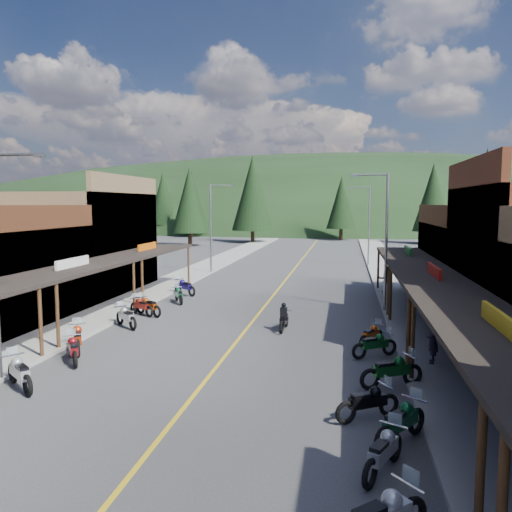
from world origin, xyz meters
The scene contains 37 objects.
ground centered at (0.00, 0.00, 0.00)m, with size 220.00×220.00×0.00m, color #38383A.
centerline centered at (0.00, 20.00, 0.01)m, with size 0.15×90.00×0.01m, color gold.
sidewalk_west centered at (-8.70, 20.00, 0.07)m, with size 3.40×94.00×0.15m, color gray.
sidewalk_east centered at (8.70, 20.00, 0.07)m, with size 3.40×94.00×0.15m, color gray.
shop_west_3 centered at (-13.78, 11.30, 3.52)m, with size 10.90×10.20×8.20m.
shop_east_3 centered at (13.75, 11.30, 2.53)m, with size 10.90×10.20×6.20m.
streetlight_1 centered at (-6.95, 22.00, 4.46)m, with size 2.16×0.18×8.00m.
streetlight_2 centered at (6.95, 8.00, 4.46)m, with size 2.16×0.18×8.00m.
streetlight_3 centered at (6.95, 30.00, 4.46)m, with size 2.16×0.18×8.00m.
ridge_hill centered at (0.00, 135.00, 0.00)m, with size 310.00×140.00×60.00m, color black.
pine_0 centered at (-40.00, 62.00, 6.48)m, with size 5.04×5.04×11.00m.
pine_1 centered at (-24.00, 70.00, 7.24)m, with size 5.88×5.88×12.50m.
pine_2 centered at (-10.00, 58.00, 7.99)m, with size 6.72×6.72×14.00m.
pine_3 centered at (4.00, 66.00, 6.48)m, with size 5.04×5.04×11.00m.
pine_4 centered at (18.00, 60.00, 7.24)m, with size 5.88×5.88×12.50m.
pine_7 centered at (-32.00, 76.00, 7.24)m, with size 5.88×5.88×12.50m.
pine_8 centered at (-22.00, 40.00, 5.98)m, with size 4.48×4.48×10.00m.
pine_9 centered at (24.00, 45.00, 6.38)m, with size 4.93×4.93×10.80m.
pine_10 centered at (-18.00, 50.00, 6.78)m, with size 5.38×5.38×11.60m.
pine_11 centered at (20.00, 38.00, 7.19)m, with size 5.82×5.82×12.40m.
bike_west_5 centered at (-5.92, -6.57, 0.65)m, with size 0.76×2.28×1.30m, color #A7A7AC, non-canonical shape.
bike_west_6 centered at (-5.68, -3.61, 0.60)m, with size 0.69×2.08×1.19m, color maroon, non-canonical shape.
bike_west_7 centered at (-6.29, -2.22, 0.65)m, with size 0.76×2.27×1.30m, color #AE2E0C, non-canonical shape.
bike_west_8 centered at (-6.08, 2.06, 0.61)m, with size 0.72×2.15×1.23m, color #A8A9AD, non-canonical shape.
bike_west_9 centered at (-6.00, 4.79, 0.61)m, with size 0.71×2.14×1.22m, color #9E350B, non-canonical shape.
bike_west_10 centered at (-6.43, 4.82, 0.58)m, with size 0.67×2.02×1.16m, color maroon, non-canonical shape.
bike_west_11 centered at (-5.51, 8.54, 0.57)m, with size 0.66×1.99×1.14m, color #0E4726, non-canonical shape.
bike_west_12 centered at (-6.01, 11.25, 0.64)m, with size 0.75×2.24×1.28m, color navy, non-canonical shape.
bike_east_3 centered at (5.76, -9.84, 0.60)m, with size 0.70×2.10×1.20m, color #9C9EA2, non-canonical shape.
bike_east_4 centered at (6.32, -8.25, 0.65)m, with size 0.75×2.26×1.29m, color #0E4625, non-canonical shape.
bike_east_5 centered at (5.54, -6.91, 0.59)m, with size 0.69×2.07×1.18m, color black, non-canonical shape.
bike_east_6 centered at (6.44, -4.15, 0.66)m, with size 0.77×2.31×1.32m, color #0D4318, non-canonical shape.
bike_east_7 centered at (6.06, -0.77, 0.59)m, with size 0.69×2.07×1.18m, color #0E461C, non-canonical shape.
bike_east_8 centered at (6.01, 0.88, 0.54)m, with size 0.64×1.91×1.09m, color #B3470C, non-canonical shape.
rider_on_bike centered at (1.88, 2.91, 0.58)m, with size 0.74×1.93×1.45m.
pedestrian_east_a centered at (8.19, -1.54, 1.03)m, with size 0.64×0.42×1.76m, color black.
pedestrian_east_b centered at (7.60, 14.05, 1.08)m, with size 0.90×0.52×1.86m, color #4E4131.
Camera 1 is at (4.81, -21.19, 6.27)m, focal length 35.00 mm.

